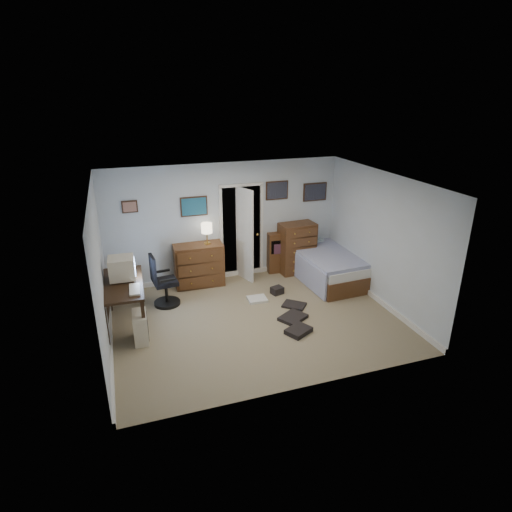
{
  "coord_description": "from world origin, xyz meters",
  "views": [
    {
      "loc": [
        -2.14,
        -6.41,
        3.9
      ],
      "look_at": [
        0.11,
        0.3,
        1.1
      ],
      "focal_mm": 30.0,
      "sensor_mm": 36.0,
      "label": 1
    }
  ],
  "objects": [
    {
      "name": "bed",
      "position": [
        1.98,
        1.21,
        0.32
      ],
      "size": [
        1.21,
        2.12,
        0.68
      ],
      "rotation": [
        0.0,
        0.0,
        0.05
      ],
      "color": "#56311B",
      "rests_on": "floor"
    },
    {
      "name": "pc_tower",
      "position": [
        -2.0,
        -0.06,
        0.25
      ],
      "size": [
        0.25,
        0.47,
        0.5
      ],
      "rotation": [
        0.0,
        0.0,
        -0.04
      ],
      "color": "beige",
      "rests_on": "floor"
    },
    {
      "name": "computer_desk",
      "position": [
        -2.3,
        0.5,
        0.64
      ],
      "size": [
        0.72,
        1.47,
        0.83
      ],
      "rotation": [
        0.0,
        0.0,
        -0.04
      ],
      "color": "#311E10",
      "rests_on": "floor"
    },
    {
      "name": "low_dresser",
      "position": [
        -0.65,
        1.77,
        0.45
      ],
      "size": [
        1.03,
        0.55,
        0.9
      ],
      "primitive_type": "cube",
      "rotation": [
        0.0,
        0.0,
        -0.04
      ],
      "color": "#56311B",
      "rests_on": "floor"
    },
    {
      "name": "floor_clutter",
      "position": [
        0.61,
        0.02,
        0.04
      ],
      "size": [
        1.04,
        1.86,
        0.15
      ],
      "rotation": [
        0.0,
        0.0,
        0.04
      ],
      "color": "black",
      "rests_on": "floor"
    },
    {
      "name": "headboard_bookcase",
      "position": [
        1.44,
        1.86,
        0.49
      ],
      "size": [
        1.03,
        0.32,
        0.92
      ],
      "rotation": [
        0.0,
        0.0,
        -0.06
      ],
      "color": "#56311B",
      "rests_on": "floor"
    },
    {
      "name": "tall_dresser",
      "position": [
        1.56,
        1.75,
        0.57
      ],
      "size": [
        0.8,
        0.5,
        1.14
      ],
      "primitive_type": "cube",
      "rotation": [
        0.0,
        0.0,
        0.07
      ],
      "color": "#56311B",
      "rests_on": "floor"
    },
    {
      "name": "floor",
      "position": [
        0.0,
        0.0,
        -0.01
      ],
      "size": [
        5.0,
        4.0,
        0.02
      ],
      "primitive_type": "cube",
      "color": "gray",
      "rests_on": "ground"
    },
    {
      "name": "media_stack",
      "position": [
        -2.32,
        1.54,
        0.42
      ],
      "size": [
        0.18,
        0.18,
        0.84
      ],
      "primitive_type": "cube",
      "rotation": [
        0.0,
        0.0,
        -0.05
      ],
      "color": "maroon",
      "rests_on": "floor"
    },
    {
      "name": "doorway",
      "position": [
        0.35,
        2.27,
        1.0
      ],
      "size": [
        0.96,
        1.12,
        2.05
      ],
      "color": "black",
      "rests_on": "floor"
    },
    {
      "name": "wall_posters",
      "position": [
        0.57,
        1.98,
        1.75
      ],
      "size": [
        4.38,
        0.04,
        0.6
      ],
      "color": "#331E11",
      "rests_on": "floor"
    },
    {
      "name": "crt_monitor",
      "position": [
        -2.18,
        0.64,
        1.04
      ],
      "size": [
        0.45,
        0.42,
        0.4
      ],
      "rotation": [
        0.0,
        0.0,
        -0.04
      ],
      "color": "beige",
      "rests_on": "computer_desk"
    },
    {
      "name": "table_lamp",
      "position": [
        -0.45,
        1.77,
        1.22
      ],
      "size": [
        0.23,
        0.23,
        0.44
      ],
      "rotation": [
        0.0,
        0.0,
        -0.04
      ],
      "color": "gold",
      "rests_on": "low_dresser"
    },
    {
      "name": "keyboard",
      "position": [
        -2.02,
        0.14,
        0.85
      ],
      "size": [
        0.18,
        0.45,
        0.03
      ],
      "primitive_type": "cube",
      "rotation": [
        0.0,
        0.0,
        -0.04
      ],
      "color": "beige",
      "rests_on": "computer_desk"
    },
    {
      "name": "office_chair",
      "position": [
        -1.49,
        1.08,
        0.4
      ],
      "size": [
        0.55,
        0.55,
        1.03
      ],
      "rotation": [
        0.0,
        0.0,
        0.1
      ],
      "color": "black",
      "rests_on": "floor"
    }
  ]
}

